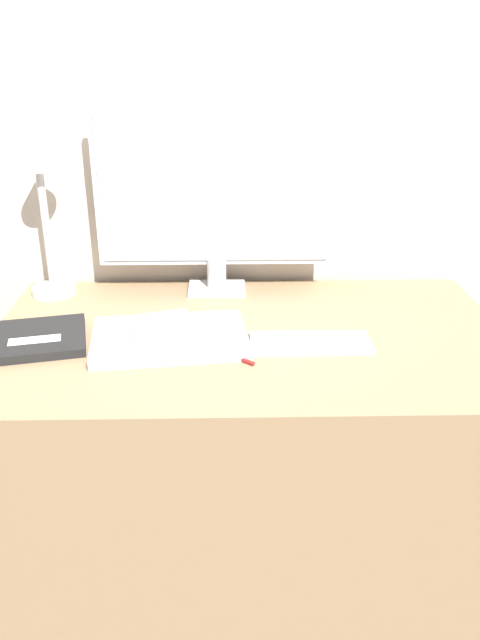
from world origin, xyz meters
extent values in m
plane|color=brown|center=(0.00, 0.00, 0.00)|extent=(10.00, 10.00, 0.00)
cube|color=beige|center=(0.00, 0.58, 1.20)|extent=(3.60, 0.05, 2.40)
cube|color=#997A56|center=(0.00, 0.16, 0.37)|extent=(1.22, 0.73, 0.73)
cube|color=silver|center=(-0.08, 0.45, 0.74)|extent=(0.16, 0.11, 0.01)
cylinder|color=silver|center=(-0.08, 0.45, 0.78)|extent=(0.05, 0.05, 0.08)
cube|color=silver|center=(-0.08, 0.46, 1.02)|extent=(0.63, 0.01, 0.42)
cube|color=#ADC6E5|center=(-0.08, 0.45, 1.02)|extent=(0.60, 0.01, 0.39)
cube|color=silver|center=(0.14, 0.10, 0.74)|extent=(0.27, 0.11, 0.01)
cube|color=#B7B7BC|center=(0.14, 0.10, 0.74)|extent=(0.25, 0.09, 0.00)
cube|color=#BCBCC1|center=(-0.18, 0.12, 0.74)|extent=(0.37, 0.27, 0.01)
cube|color=silver|center=(-0.18, 0.12, 0.75)|extent=(0.37, 0.27, 0.01)
cube|color=white|center=(-0.20, 0.14, 0.76)|extent=(0.20, 0.21, 0.01)
cube|color=silver|center=(-0.20, 0.14, 0.77)|extent=(0.15, 0.15, 0.00)
cylinder|color=white|center=(-0.52, 0.44, 0.74)|extent=(0.12, 0.12, 0.02)
cylinder|color=white|center=(-0.52, 0.44, 0.91)|extent=(0.02, 0.02, 0.31)
cone|color=white|center=(-0.52, 0.44, 1.10)|extent=(0.09, 0.09, 0.08)
cube|color=black|center=(-0.48, 0.13, 0.74)|extent=(0.24, 0.25, 0.02)
cube|color=silver|center=(-0.48, 0.10, 0.75)|extent=(0.12, 0.06, 0.00)
cylinder|color=maroon|center=(-0.05, 0.05, 0.74)|extent=(0.11, 0.09, 0.01)
camera|label=1|loc=(-0.05, -1.17, 1.34)|focal=35.00mm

